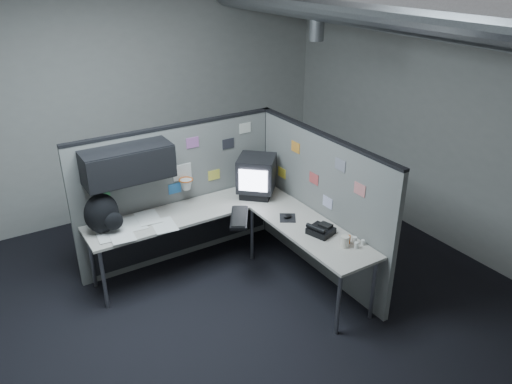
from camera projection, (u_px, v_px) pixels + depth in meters
room at (295, 101)px, 4.48m from camera, size 5.62×5.62×3.22m
partition_back at (167, 184)px, 5.51m from camera, size 2.44×0.42×1.63m
partition_right at (320, 204)px, 5.45m from camera, size 0.07×2.23×1.63m
desk at (223, 225)px, 5.46m from camera, size 2.31×2.11×0.73m
monitor at (257, 176)px, 5.77m from camera, size 0.58×0.58×0.47m
keyboard at (239, 217)px, 5.32m from camera, size 0.42×0.51×0.04m
mouse at (288, 217)px, 5.34m from camera, size 0.25×0.27×0.05m
phone at (321, 230)px, 5.03m from camera, size 0.27×0.29×0.11m
bottles at (354, 241)px, 4.84m from camera, size 0.15×0.16×0.08m
cup at (345, 242)px, 4.80m from camera, size 0.09×0.09×0.12m
papers at (136, 227)px, 5.16m from camera, size 0.81×0.59×0.02m
backpack at (103, 214)px, 4.99m from camera, size 0.40×0.36×0.43m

